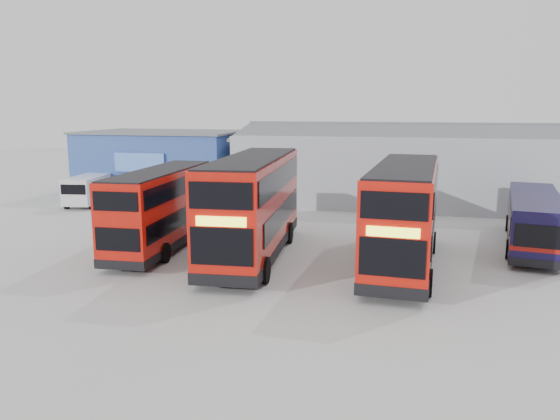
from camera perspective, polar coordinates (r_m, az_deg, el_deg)
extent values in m
plane|color=#A7A7A2|center=(24.20, -0.12, -6.17)|extent=(120.00, 120.00, 0.00)
cube|color=navy|center=(45.18, -12.00, 4.75)|extent=(12.00, 8.00, 5.00)
cube|color=#585C61|center=(45.00, -12.13, 7.98)|extent=(12.30, 8.30, 0.15)
cube|color=#4F84E0|center=(41.50, -14.48, 4.82)|extent=(3.96, 0.15, 1.40)
cube|color=#9AA0A8|center=(42.79, 17.01, 4.19)|extent=(30.00, 12.00, 5.00)
cube|color=#585C61|center=(39.79, 17.43, 7.68)|extent=(30.50, 6.33, 1.29)
cube|color=#585C61|center=(45.37, 17.01, 8.02)|extent=(30.50, 6.33, 1.29)
cube|color=#BC140A|center=(27.75, -12.31, 0.29)|extent=(2.78, 9.51, 3.62)
cube|color=black|center=(28.08, -12.18, -2.99)|extent=(2.82, 9.54, 0.40)
cube|color=black|center=(27.08, -10.35, -0.81)|extent=(0.51, 7.95, 0.85)
cube|color=black|center=(27.96, -14.71, -0.63)|extent=(0.51, 7.95, 0.85)
cube|color=black|center=(27.16, -10.19, 2.49)|extent=(0.57, 8.84, 0.85)
cube|color=black|center=(28.03, -14.55, 2.56)|extent=(0.57, 8.84, 0.85)
cube|color=black|center=(32.17, -9.06, 0.89)|extent=(2.01, 0.16, 1.21)
cube|color=black|center=(31.93, -9.15, 3.74)|extent=(2.01, 0.16, 0.85)
cube|color=#F9FF35|center=(32.05, -9.10, 2.31)|extent=(1.61, 0.13, 0.31)
cube|color=black|center=(23.67, -16.64, -2.98)|extent=(1.97, 0.16, 0.98)
cube|color=black|center=(23.35, -16.85, 0.86)|extent=(1.97, 0.16, 0.80)
cube|color=black|center=(27.48, -12.47, 4.04)|extent=(2.64, 9.36, 0.09)
cylinder|color=black|center=(30.70, -8.01, -1.73)|extent=(0.34, 0.95, 0.93)
cylinder|color=black|center=(31.43, -11.72, -1.56)|extent=(0.34, 0.95, 0.93)
cylinder|color=black|center=(25.57, -11.98, -4.40)|extent=(0.34, 0.95, 0.93)
cylinder|color=black|center=(26.45, -16.29, -4.10)|extent=(0.34, 0.95, 0.93)
cube|color=#BC140A|center=(25.64, -2.84, 0.61)|extent=(3.53, 11.38, 4.32)
cube|color=black|center=(26.05, -2.80, -3.61)|extent=(3.58, 11.42, 0.48)
cube|color=black|center=(26.45, -5.50, -0.23)|extent=(0.79, 9.47, 1.01)
cube|color=black|center=(25.90, 0.31, -0.42)|extent=(0.79, 9.47, 1.01)
cube|color=black|center=(25.76, -5.82, 3.55)|extent=(0.88, 10.54, 1.01)
cube|color=black|center=(25.19, 0.16, 3.45)|extent=(0.88, 10.54, 1.01)
cube|color=black|center=(20.43, -6.13, -3.84)|extent=(2.40, 0.24, 1.44)
cube|color=black|center=(20.04, -6.24, 1.49)|extent=(2.40, 0.24, 1.01)
cube|color=#F9FF35|center=(20.20, -6.19, -1.21)|extent=(1.92, 0.19, 0.37)
cube|color=black|center=(31.18, -0.66, 1.30)|extent=(2.34, 0.24, 1.17)
cube|color=black|center=(30.93, -0.67, 4.81)|extent=(2.34, 0.24, 0.96)
cube|color=black|center=(25.35, -2.88, 5.47)|extent=(3.36, 11.21, 0.11)
cylinder|color=black|center=(22.75, -8.03, -5.93)|extent=(0.43, 1.13, 1.11)
cylinder|color=black|center=(22.14, -1.65, -6.30)|extent=(0.43, 1.13, 1.11)
cylinder|color=black|center=(29.02, -4.10, -2.20)|extent=(0.43, 1.13, 1.11)
cylinder|color=black|center=(28.54, 0.91, -2.39)|extent=(0.43, 1.13, 1.11)
cube|color=#BC140A|center=(24.64, 12.82, -0.30)|extent=(3.11, 10.89, 4.15)
cube|color=black|center=(25.06, 12.64, -4.50)|extent=(3.15, 10.93, 0.46)
cube|color=black|center=(25.25, 9.89, -1.05)|extent=(0.52, 9.12, 0.97)
cube|color=black|center=(25.09, 15.81, -1.38)|extent=(0.52, 9.12, 0.97)
cube|color=black|center=(24.55, 9.91, 2.74)|extent=(0.57, 10.14, 0.97)
cube|color=black|center=(24.39, 16.00, 2.43)|extent=(0.57, 10.14, 0.97)
cube|color=black|center=(19.52, 11.61, -4.92)|extent=(2.31, 0.17, 1.38)
cube|color=black|center=(19.11, 11.82, 0.42)|extent=(2.31, 0.17, 0.97)
cube|color=#F9FF35|center=(19.28, 11.71, -2.29)|extent=(1.85, 0.14, 0.36)
cube|color=black|center=(30.05, 13.51, 0.49)|extent=(2.26, 0.17, 1.13)
cube|color=black|center=(29.79, 13.66, 3.99)|extent=(2.26, 0.17, 0.92)
cube|color=black|center=(24.33, 13.03, 4.55)|extent=(2.95, 10.72, 0.10)
cylinder|color=black|center=(21.60, 8.62, -6.92)|extent=(0.38, 1.08, 1.07)
cylinder|color=black|center=(21.43, 15.20, -7.33)|extent=(0.38, 1.08, 1.07)
cylinder|color=black|center=(27.79, 10.52, -2.98)|extent=(0.38, 1.08, 1.07)
cylinder|color=black|center=(27.65, 15.61, -3.27)|extent=(0.38, 1.08, 1.07)
cube|color=#0D0C35|center=(30.31, 24.98, -0.80)|extent=(3.66, 10.10, 2.38)
cube|color=black|center=(30.52, 24.82, -2.69)|extent=(3.70, 10.14, 0.36)
cube|color=maroon|center=(30.39, 24.91, -1.58)|extent=(3.69, 10.13, 0.22)
cube|color=black|center=(30.07, 27.22, -0.33)|extent=(1.25, 8.18, 0.85)
cube|color=black|center=(29.94, 22.88, -0.02)|extent=(1.25, 8.18, 0.85)
cube|color=black|center=(35.17, 24.65, 0.96)|extent=(2.01, 0.34, 1.17)
cube|color=black|center=(25.43, 25.48, -2.53)|extent=(1.96, 0.33, 0.99)
cylinder|color=black|center=(34.01, 26.40, -1.53)|extent=(0.42, 0.97, 0.93)
cylinder|color=black|center=(33.91, 22.77, -1.28)|extent=(0.42, 0.97, 0.93)
cylinder|color=black|center=(27.77, 22.83, -3.81)|extent=(0.42, 0.97, 0.93)
cube|color=silver|center=(41.85, -19.32, 2.13)|extent=(2.59, 5.06, 1.84)
cube|color=black|center=(39.64, -20.82, 2.01)|extent=(1.73, 0.29, 0.68)
cube|color=black|center=(40.87, -21.50, 2.20)|extent=(0.17, 0.87, 0.58)
cube|color=black|center=(40.01, -18.99, 2.20)|extent=(0.17, 0.87, 0.58)
cylinder|color=black|center=(40.93, -21.38, 0.59)|extent=(0.33, 0.72, 0.70)
cylinder|color=black|center=(40.12, -19.02, 0.55)|extent=(0.33, 0.72, 0.70)
cylinder|color=black|center=(43.84, -19.45, 1.35)|extent=(0.33, 0.72, 0.70)
cylinder|color=black|center=(43.09, -17.21, 1.33)|extent=(0.33, 0.72, 0.70)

